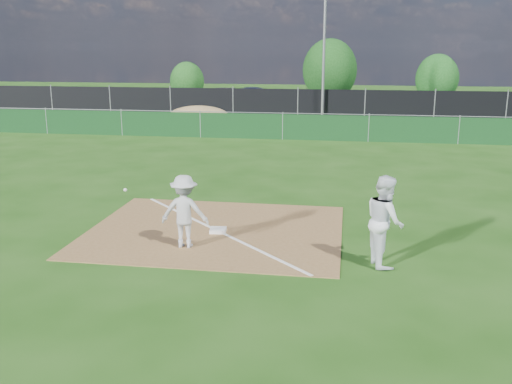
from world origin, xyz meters
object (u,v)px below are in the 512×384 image
(light_pole, at_px, (324,51))
(car_mid, at_px, (258,100))
(tree_mid, at_px, (330,70))
(tree_left, at_px, (187,82))
(car_left, at_px, (230,98))
(car_right, at_px, (357,102))
(runner, at_px, (385,221))
(play_at_first, at_px, (184,211))
(first_base, at_px, (218,230))
(tree_right, at_px, (437,79))

(light_pole, height_order, car_mid, light_pole)
(car_mid, height_order, tree_mid, tree_mid)
(car_mid, distance_m, tree_left, 8.70)
(car_left, distance_m, car_right, 8.67)
(car_right, bearing_deg, runner, -172.01)
(light_pole, xyz_separation_m, play_at_first, (-1.89, -22.94, -3.18))
(play_at_first, height_order, car_mid, play_at_first)
(play_at_first, distance_m, car_left, 27.62)
(runner, relative_size, tree_left, 0.59)
(play_at_first, xyz_separation_m, tree_left, (-9.14, 32.48, 0.79))
(first_base, height_order, car_right, car_right)
(car_left, xyz_separation_m, tree_right, (14.54, 6.55, 1.10))
(tree_right, bearing_deg, play_at_first, -106.38)
(car_left, xyz_separation_m, car_mid, (2.02, -0.42, -0.03))
(car_left, xyz_separation_m, car_right, (8.60, 1.04, -0.19))
(play_at_first, distance_m, tree_right, 35.23)
(car_left, bearing_deg, play_at_first, -158.67)
(runner, height_order, car_left, runner)
(first_base, xyz_separation_m, tree_right, (9.45, 32.67, 1.88))
(car_left, bearing_deg, first_base, -157.26)
(light_pole, relative_size, first_base, 21.00)
(first_base, xyz_separation_m, car_mid, (-3.07, 25.70, 0.74))
(play_at_first, bearing_deg, car_left, 99.60)
(car_left, bearing_deg, runner, -150.51)
(light_pole, relative_size, car_right, 1.84)
(car_mid, bearing_deg, tree_right, -63.69)
(runner, distance_m, tree_left, 35.45)
(runner, bearing_deg, play_at_first, 70.83)
(runner, bearing_deg, first_base, 54.30)
(first_base, height_order, play_at_first, play_at_first)
(light_pole, xyz_separation_m, tree_right, (8.04, 10.85, -2.06))
(car_right, bearing_deg, play_at_first, 179.48)
(first_base, relative_size, car_right, 0.09)
(car_mid, bearing_deg, tree_mid, -37.30)
(light_pole, relative_size, tree_mid, 1.63)
(car_mid, distance_m, tree_mid, 8.11)
(light_pole, distance_m, car_right, 6.64)
(play_at_first, distance_m, tree_left, 33.75)
(tree_right, bearing_deg, light_pole, -126.56)
(play_at_first, height_order, tree_right, tree_right)
(runner, relative_size, tree_mid, 0.38)
(car_right, relative_size, tree_right, 1.15)
(tree_mid, bearing_deg, car_left, -136.77)
(tree_mid, bearing_deg, runner, -86.05)
(car_left, bearing_deg, car_right, -71.41)
(first_base, height_order, tree_mid, tree_mid)
(first_base, xyz_separation_m, play_at_first, (-0.48, -1.11, 0.76))
(car_left, bearing_deg, tree_right, -54.01)
(light_pole, bearing_deg, tree_left, 139.14)
(car_mid, relative_size, tree_right, 1.28)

